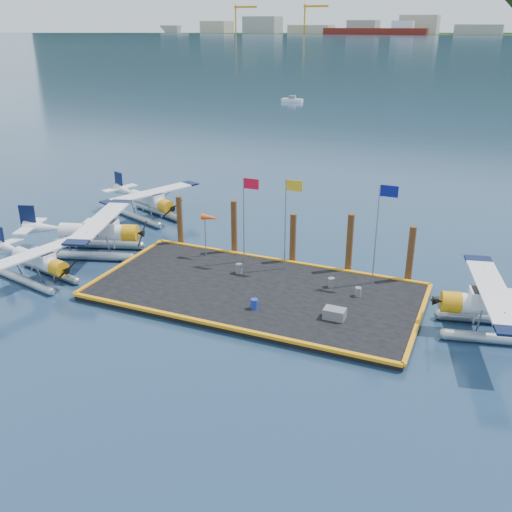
# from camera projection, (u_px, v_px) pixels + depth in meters

# --- Properties ---
(ground) EXTENTS (4000.00, 4000.00, 0.00)m
(ground) POSITION_uv_depth(u_px,v_px,m) (256.00, 295.00, 35.79)
(ground) COLOR navy
(ground) RESTS_ON ground
(dock) EXTENTS (20.00, 10.00, 0.40)m
(dock) POSITION_uv_depth(u_px,v_px,m) (256.00, 292.00, 35.72)
(dock) COLOR black
(dock) RESTS_ON ground
(dock_bumpers) EXTENTS (20.25, 10.25, 0.18)m
(dock_bumpers) POSITION_uv_depth(u_px,v_px,m) (256.00, 288.00, 35.61)
(dock_bumpers) COLOR orange
(dock_bumpers) RESTS_ON dock
(seaplane_a) EXTENTS (7.78, 8.45, 2.99)m
(seaplane_a) POSITION_uv_depth(u_px,v_px,m) (39.00, 263.00, 37.28)
(seaplane_a) COLOR #90979D
(seaplane_a) RESTS_ON ground
(seaplane_b) EXTENTS (9.42, 10.08, 3.60)m
(seaplane_b) POSITION_uv_depth(u_px,v_px,m) (97.00, 234.00, 41.58)
(seaplane_b) COLOR #90979D
(seaplane_b) RESTS_ON ground
(seaplane_c) EXTENTS (8.68, 9.18, 3.33)m
(seaplane_c) POSITION_uv_depth(u_px,v_px,m) (150.00, 203.00, 49.24)
(seaplane_c) COLOR #90979D
(seaplane_c) RESTS_ON ground
(seaplane_d) EXTENTS (9.12, 9.89, 3.51)m
(seaplane_d) POSITION_uv_depth(u_px,v_px,m) (498.00, 309.00, 30.83)
(seaplane_d) COLOR #90979D
(seaplane_d) RESTS_ON ground
(drum_1) EXTENTS (0.43, 0.43, 0.61)m
(drum_1) POSITION_uv_depth(u_px,v_px,m) (254.00, 304.00, 33.14)
(drum_1) COLOR #1B3099
(drum_1) RESTS_ON dock
(drum_2) EXTENTS (0.39, 0.39, 0.56)m
(drum_2) POSITION_uv_depth(u_px,v_px,m) (358.00, 292.00, 34.69)
(drum_2) COLOR slate
(drum_2) RESTS_ON dock
(drum_4) EXTENTS (0.43, 0.43, 0.60)m
(drum_4) POSITION_uv_depth(u_px,v_px,m) (331.00, 282.00, 35.88)
(drum_4) COLOR slate
(drum_4) RESTS_ON dock
(drum_5) EXTENTS (0.46, 0.46, 0.64)m
(drum_5) POSITION_uv_depth(u_px,v_px,m) (239.00, 269.00, 37.86)
(drum_5) COLOR slate
(drum_5) RESTS_ON dock
(crate) EXTENTS (1.21, 0.80, 0.60)m
(crate) POSITION_uv_depth(u_px,v_px,m) (335.00, 314.00, 32.04)
(crate) COLOR slate
(crate) RESTS_ON dock
(flagpole_red) EXTENTS (1.14, 0.08, 6.00)m
(flagpole_red) POSITION_uv_depth(u_px,v_px,m) (246.00, 207.00, 38.20)
(flagpole_red) COLOR gray
(flagpole_red) RESTS_ON dock
(flagpole_yellow) EXTENTS (1.14, 0.08, 6.20)m
(flagpole_yellow) POSITION_uv_depth(u_px,v_px,m) (288.00, 211.00, 37.06)
(flagpole_yellow) COLOR gray
(flagpole_yellow) RESTS_ON dock
(flagpole_blue) EXTENTS (1.14, 0.08, 6.50)m
(flagpole_blue) POSITION_uv_depth(u_px,v_px,m) (381.00, 220.00, 34.81)
(flagpole_blue) COLOR gray
(flagpole_blue) RESTS_ON dock
(windsock) EXTENTS (1.40, 0.44, 3.12)m
(windsock) POSITION_uv_depth(u_px,v_px,m) (211.00, 219.00, 39.63)
(windsock) COLOR gray
(windsock) RESTS_ON dock
(piling_0) EXTENTS (0.44, 0.44, 4.00)m
(piling_0) POSITION_uv_depth(u_px,v_px,m) (180.00, 222.00, 42.73)
(piling_0) COLOR #4F2F16
(piling_0) RESTS_ON ground
(piling_1) EXTENTS (0.44, 0.44, 4.20)m
(piling_1) POSITION_uv_depth(u_px,v_px,m) (234.00, 229.00, 41.05)
(piling_1) COLOR #4F2F16
(piling_1) RESTS_ON ground
(piling_2) EXTENTS (0.44, 0.44, 3.80)m
(piling_2) POSITION_uv_depth(u_px,v_px,m) (293.00, 240.00, 39.48)
(piling_2) COLOR #4F2F16
(piling_2) RESTS_ON ground
(piling_3) EXTENTS (0.44, 0.44, 4.30)m
(piling_3) POSITION_uv_depth(u_px,v_px,m) (349.00, 245.00, 37.93)
(piling_3) COLOR #4F2F16
(piling_3) RESTS_ON ground
(piling_4) EXTENTS (0.44, 0.44, 4.00)m
(piling_4) POSITION_uv_depth(u_px,v_px,m) (410.00, 256.00, 36.53)
(piling_4) COLOR #4F2F16
(piling_4) RESTS_ON ground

